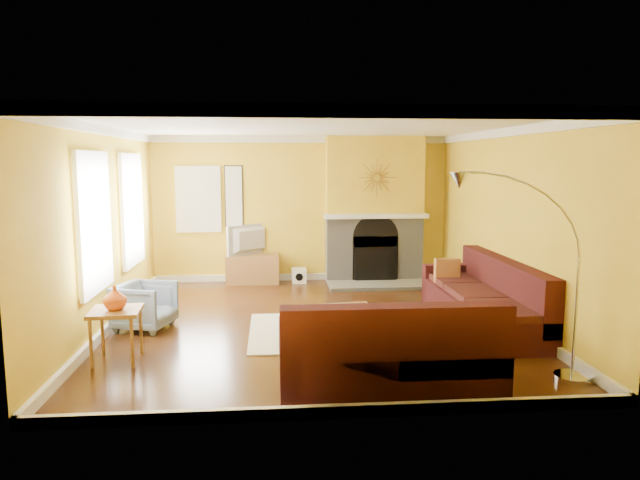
{
  "coord_description": "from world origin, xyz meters",
  "views": [
    {
      "loc": [
        -0.56,
        -7.68,
        2.23
      ],
      "look_at": [
        0.13,
        0.4,
        1.12
      ],
      "focal_mm": 32.0,
      "sensor_mm": 36.0,
      "label": 1
    }
  ],
  "objects": [
    {
      "name": "wall_left",
      "position": [
        -2.76,
        0.0,
        1.35
      ],
      "size": [
        0.02,
        6.0,
        2.7
      ],
      "primitive_type": "cube",
      "color": "yellow",
      "rests_on": "ground"
    },
    {
      "name": "armchair",
      "position": [
        -2.27,
        -0.07,
        0.32
      ],
      "size": [
        0.86,
        0.84,
        0.63
      ],
      "primitive_type": "imported",
      "rotation": [
        0.0,
        0.0,
        1.28
      ],
      "color": "slate",
      "rests_on": "floor"
    },
    {
      "name": "baseboard",
      "position": [
        0.0,
        0.0,
        0.06
      ],
      "size": [
        5.5,
        6.0,
        0.12
      ],
      "primitive_type": null,
      "color": "white",
      "rests_on": "floor"
    },
    {
      "name": "window_left_near",
      "position": [
        -2.72,
        1.3,
        1.5
      ],
      "size": [
        0.06,
        1.22,
        1.72
      ],
      "primitive_type": "cube",
      "color": "white",
      "rests_on": "wall_left"
    },
    {
      "name": "wall_back",
      "position": [
        0.0,
        3.01,
        1.35
      ],
      "size": [
        5.5,
        0.02,
        2.7
      ],
      "primitive_type": "cube",
      "color": "yellow",
      "rests_on": "ground"
    },
    {
      "name": "floor",
      "position": [
        0.0,
        0.0,
        -0.01
      ],
      "size": [
        5.5,
        6.0,
        0.02
      ],
      "primitive_type": "cube",
      "color": "#4E2910",
      "rests_on": "ground"
    },
    {
      "name": "sunburst",
      "position": [
        1.35,
        2.57,
        1.95
      ],
      "size": [
        0.7,
        0.04,
        0.7
      ],
      "primitive_type": null,
      "color": "olive",
      "rests_on": "fireplace"
    },
    {
      "name": "wall_front",
      "position": [
        0.0,
        -3.01,
        1.35
      ],
      "size": [
        5.5,
        0.02,
        2.7
      ],
      "primitive_type": "cube",
      "color": "yellow",
      "rests_on": "ground"
    },
    {
      "name": "crown_molding",
      "position": [
        0.0,
        0.0,
        2.64
      ],
      "size": [
        5.5,
        6.0,
        0.12
      ],
      "primitive_type": null,
      "color": "white",
      "rests_on": "ceiling"
    },
    {
      "name": "rug",
      "position": [
        0.33,
        -0.39,
        0.01
      ],
      "size": [
        2.4,
        1.8,
        0.02
      ],
      "primitive_type": "cube",
      "color": "beige",
      "rests_on": "floor"
    },
    {
      "name": "hearth",
      "position": [
        1.35,
        2.25,
        0.03
      ],
      "size": [
        1.8,
        0.7,
        0.06
      ],
      "primitive_type": "cube",
      "color": "gray",
      "rests_on": "floor"
    },
    {
      "name": "tv",
      "position": [
        -0.92,
        2.75,
        0.81
      ],
      "size": [
        0.82,
        0.71,
        0.55
      ],
      "primitive_type": "imported",
      "rotation": [
        0.0,
        0.0,
        3.83
      ],
      "color": "black",
      "rests_on": "media_console"
    },
    {
      "name": "wall_right",
      "position": [
        2.76,
        0.0,
        1.35
      ],
      "size": [
        0.02,
        6.0,
        2.7
      ],
      "primitive_type": "cube",
      "color": "yellow",
      "rests_on": "ground"
    },
    {
      "name": "wall_art",
      "position": [
        -1.25,
        2.97,
        1.6
      ],
      "size": [
        0.34,
        0.04,
        1.14
      ],
      "primitive_type": "cube",
      "color": "white",
      "rests_on": "wall_back"
    },
    {
      "name": "window_back",
      "position": [
        -1.9,
        2.96,
        1.55
      ],
      "size": [
        0.82,
        0.06,
        1.22
      ],
      "primitive_type": "cube",
      "color": "white",
      "rests_on": "wall_back"
    },
    {
      "name": "mantel",
      "position": [
        1.35,
        2.56,
        1.25
      ],
      "size": [
        1.92,
        0.22,
        0.08
      ],
      "primitive_type": "cube",
      "color": "white",
      "rests_on": "fireplace"
    },
    {
      "name": "coffee_table",
      "position": [
        0.25,
        -0.94,
        0.2
      ],
      "size": [
        1.15,
        1.15,
        0.4
      ],
      "primitive_type": null,
      "rotation": [
        0.0,
        0.0,
        0.15
      ],
      "color": "white",
      "rests_on": "floor"
    },
    {
      "name": "media_console",
      "position": [
        -0.92,
        2.75,
        0.27
      ],
      "size": [
        0.97,
        0.44,
        0.53
      ],
      "primitive_type": "cube",
      "color": "#9D6C39",
      "rests_on": "floor"
    },
    {
      "name": "sectional_sofa",
      "position": [
        1.13,
        -0.77,
        0.45
      ],
      "size": [
        3.25,
        3.87,
        0.9
      ],
      "primitive_type": null,
      "color": "#3F1416",
      "rests_on": "floor"
    },
    {
      "name": "vase",
      "position": [
        -2.31,
        -1.32,
        0.73
      ],
      "size": [
        0.27,
        0.27,
        0.27
      ],
      "primitive_type": "imported",
      "rotation": [
        0.0,
        0.0,
        0.03
      ],
      "color": "orange",
      "rests_on": "side_table"
    },
    {
      "name": "fireplace",
      "position": [
        1.35,
        2.8,
        1.35
      ],
      "size": [
        1.8,
        0.4,
        2.7
      ],
      "primitive_type": null,
      "color": "gray",
      "rests_on": "floor"
    },
    {
      "name": "arc_lamp",
      "position": [
        1.92,
        -2.31,
        1.06
      ],
      "size": [
        1.35,
        0.36,
        2.12
      ],
      "primitive_type": null,
      "color": "silver",
      "rests_on": "floor"
    },
    {
      "name": "subwoofer",
      "position": [
        -0.06,
        2.73,
        0.13
      ],
      "size": [
        0.26,
        0.26,
        0.26
      ],
      "primitive_type": "cube",
      "color": "white",
      "rests_on": "floor"
    },
    {
      "name": "ceiling",
      "position": [
        0.0,
        0.0,
        2.71
      ],
      "size": [
        5.5,
        6.0,
        0.02
      ],
      "primitive_type": "cube",
      "color": "white",
      "rests_on": "ground"
    },
    {
      "name": "side_table",
      "position": [
        -2.31,
        -1.32,
        0.3
      ],
      "size": [
        0.58,
        0.58,
        0.6
      ],
      "primitive_type": null,
      "rotation": [
        0.0,
        0.0,
        0.07
      ],
      "color": "#9D6C39",
      "rests_on": "floor"
    },
    {
      "name": "book",
      "position": [
        0.1,
        -0.84,
        0.41
      ],
      "size": [
        0.26,
        0.31,
        0.03
      ],
      "primitive_type": "imported",
      "rotation": [
        0.0,
        0.0,
        0.25
      ],
      "color": "white",
      "rests_on": "coffee_table"
    },
    {
      "name": "window_left_far",
      "position": [
        -2.72,
        -0.6,
        1.5
      ],
      "size": [
        0.06,
        1.22,
        1.72
      ],
      "primitive_type": "cube",
      "color": "white",
      "rests_on": "wall_left"
    }
  ]
}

